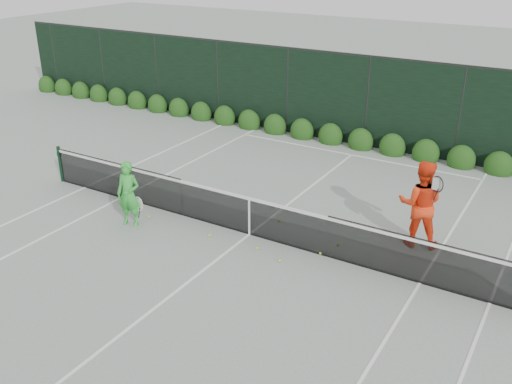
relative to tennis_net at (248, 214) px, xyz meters
The scene contains 8 objects.
ground 0.53m from the tennis_net, ahead, with size 80.00×80.00×0.00m, color gray.
tennis_net is the anchor object (origin of this frame).
player_woman 2.97m from the tennis_net, 159.33° to the right, with size 0.69×0.51×1.64m.
player_man 3.94m from the tennis_net, 23.96° to the left, with size 1.17×1.02×2.06m.
court_lines 0.53m from the tennis_net, ahead, with size 11.03×23.83×0.01m.
windscreen_fence 2.88m from the tennis_net, 89.49° to the right, with size 32.00×21.07×3.06m.
hedge_row 7.16m from the tennis_net, 89.80° to the left, with size 31.66×0.65×0.94m.
tennis_balls 0.64m from the tennis_net, 18.47° to the right, with size 4.77×1.76×0.07m.
Camera 1 is at (6.33, -10.26, 6.48)m, focal length 40.00 mm.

